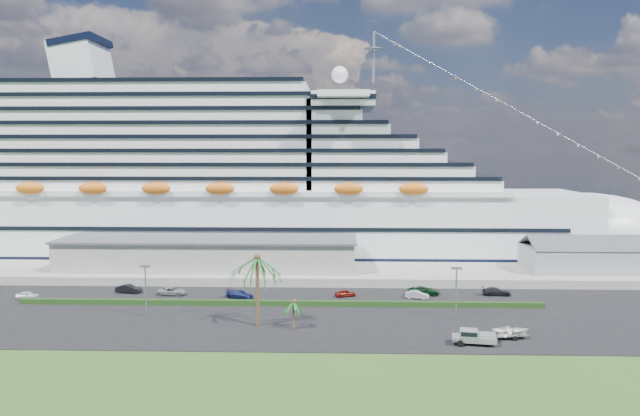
{
  "coord_description": "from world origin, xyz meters",
  "views": [
    {
      "loc": [
        2.22,
        -86.29,
        26.18
      ],
      "look_at": [
        -1.58,
        30.0,
        15.32
      ],
      "focal_mm": 35.0,
      "sensor_mm": 36.0,
      "label": 1
    }
  ],
  "objects_px": {
    "cruise_ship": "(242,189)",
    "boat_trailer": "(511,331)",
    "pickup_truck": "(473,336)",
    "parked_car_3": "(240,294)"
  },
  "relations": [
    {
      "from": "parked_car_3",
      "to": "boat_trailer",
      "type": "relative_size",
      "value": 0.82
    },
    {
      "from": "cruise_ship",
      "to": "pickup_truck",
      "type": "distance_m",
      "value": 81.29
    },
    {
      "from": "cruise_ship",
      "to": "pickup_truck",
      "type": "relative_size",
      "value": 31.27
    },
    {
      "from": "cruise_ship",
      "to": "parked_car_3",
      "type": "bearing_deg",
      "value": -81.95
    },
    {
      "from": "cruise_ship",
      "to": "boat_trailer",
      "type": "height_order",
      "value": "cruise_ship"
    },
    {
      "from": "cruise_ship",
      "to": "boat_trailer",
      "type": "bearing_deg",
      "value": -54.03
    },
    {
      "from": "parked_car_3",
      "to": "pickup_truck",
      "type": "relative_size",
      "value": 0.82
    },
    {
      "from": "pickup_truck",
      "to": "cruise_ship",
      "type": "bearing_deg",
      "value": 121.48
    },
    {
      "from": "cruise_ship",
      "to": "parked_car_3",
      "type": "height_order",
      "value": "cruise_ship"
    },
    {
      "from": "pickup_truck",
      "to": "boat_trailer",
      "type": "bearing_deg",
      "value": 25.74
    }
  ]
}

